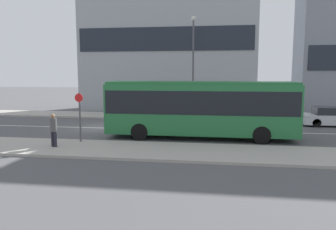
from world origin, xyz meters
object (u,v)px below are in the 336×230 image
(city_bus, at_px, (200,106))
(parked_car_0, at_px, (333,117))
(pedestrian_near_stop, at_px, (53,128))
(bus_stop_sign, at_px, (80,113))
(street_lamp, at_px, (193,58))

(city_bus, height_order, parked_car_0, city_bus)
(pedestrian_near_stop, bearing_deg, bus_stop_sign, 84.78)
(parked_car_0, height_order, pedestrian_near_stop, pedestrian_near_stop)
(pedestrian_near_stop, height_order, street_lamp, street_lamp)
(bus_stop_sign, bearing_deg, street_lamp, 63.48)
(city_bus, xyz_separation_m, bus_stop_sign, (-6.21, -2.56, -0.22))
(street_lamp, bearing_deg, parked_car_0, -11.87)
(city_bus, distance_m, pedestrian_near_stop, 8.07)
(bus_stop_sign, distance_m, street_lamp, 12.14)
(bus_stop_sign, bearing_deg, pedestrian_near_stop, -119.74)
(city_bus, relative_size, bus_stop_sign, 4.12)
(city_bus, bearing_deg, pedestrian_near_stop, -149.46)
(pedestrian_near_stop, bearing_deg, street_lamp, 87.61)
(parked_car_0, xyz_separation_m, street_lamp, (-10.18, 2.14, 4.33))
(city_bus, bearing_deg, parked_car_0, 33.22)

